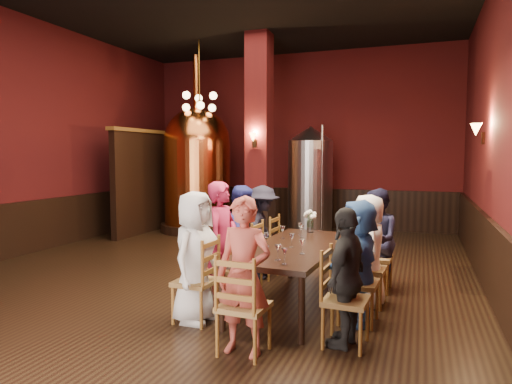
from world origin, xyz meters
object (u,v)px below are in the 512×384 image
(person_1, at_px, (222,243))
(copper_kettle, at_px, (197,168))
(person_0, at_px, (195,257))
(person_2, at_px, (244,238))
(steel_vessel, at_px, (310,180))
(rose_vase, at_px, (310,217))
(dining_table, at_px, (295,250))

(person_1, xyz_separation_m, copper_kettle, (-2.83, 4.84, 0.78))
(person_0, height_order, person_2, person_0)
(person_0, height_order, copper_kettle, copper_kettle)
(steel_vessel, relative_size, rose_vase, 7.67)
(person_0, xyz_separation_m, person_2, (0.07, 1.33, -0.01))
(person_0, bearing_deg, copper_kettle, 30.44)
(dining_table, height_order, person_1, person_1)
(copper_kettle, relative_size, steel_vessel, 1.67)
(dining_table, height_order, person_2, person_2)
(person_2, bearing_deg, copper_kettle, 47.85)
(person_2, bearing_deg, person_1, -169.60)
(person_2, distance_m, copper_kettle, 5.14)
(person_0, relative_size, steel_vessel, 0.58)
(person_1, xyz_separation_m, steel_vessel, (-0.16, 5.47, 0.50))
(steel_vessel, bearing_deg, rose_vase, -76.86)
(person_1, relative_size, steel_vessel, 0.61)
(steel_vessel, bearing_deg, person_1, -88.38)
(person_1, xyz_separation_m, person_2, (0.03, 0.66, -0.04))
(person_1, relative_size, copper_kettle, 0.36)
(copper_kettle, bearing_deg, rose_vase, -44.20)
(person_1, distance_m, steel_vessel, 5.50)
(dining_table, relative_size, person_0, 1.66)
(person_2, xyz_separation_m, rose_vase, (0.79, 0.63, 0.24))
(dining_table, xyz_separation_m, person_0, (-0.90, -0.95, 0.05))
(person_0, xyz_separation_m, person_1, (0.04, 0.67, 0.03))
(person_0, distance_m, person_2, 1.33)
(person_1, height_order, person_2, person_1)
(rose_vase, bearing_deg, person_0, -113.64)
(dining_table, bearing_deg, person_2, 158.78)
(dining_table, distance_m, person_0, 1.31)
(person_0, bearing_deg, dining_table, -39.85)
(dining_table, distance_m, person_2, 0.91)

